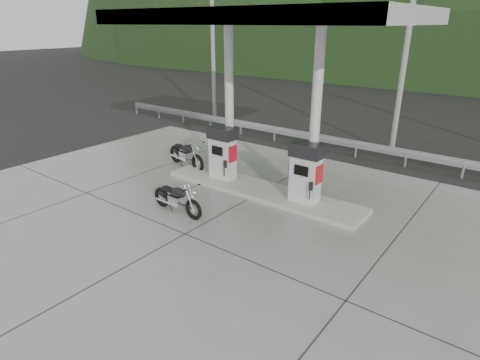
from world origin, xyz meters
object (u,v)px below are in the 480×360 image
Objects in this scene: motorcycle_left at (186,155)px; motorcycle_right at (177,199)px; gas_pump_left at (222,153)px; gas_pump_right at (305,173)px.

motorcycle_left is 4.00m from motorcycle_right.
motorcycle_right is (0.51, -2.70, -0.62)m from gas_pump_left.
motorcycle_right is at bearing -134.86° from gas_pump_right.
gas_pump_left is 1.00× the size of gas_pump_right.
motorcycle_left reaches higher than motorcycle_right.
motorcycle_left is at bearing 170.96° from gas_pump_left.
gas_pump_right is 3.86m from motorcycle_right.
motorcycle_right is (2.61, -3.03, -0.06)m from motorcycle_left.
motorcycle_right is at bearing -37.24° from motorcycle_left.
gas_pump_right is 0.87× the size of motorcycle_left.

